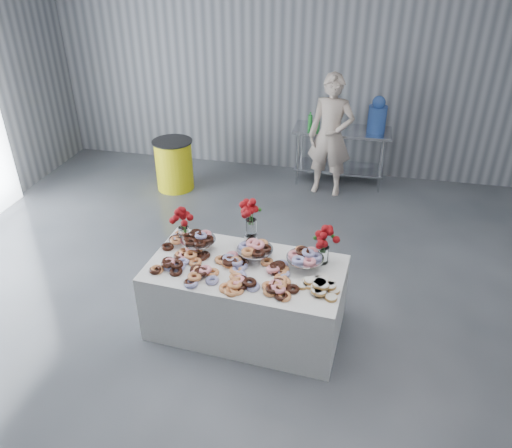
{
  "coord_description": "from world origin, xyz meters",
  "views": [
    {
      "loc": [
        1.11,
        -3.44,
        3.57
      ],
      "look_at": [
        0.16,
        0.85,
        0.97
      ],
      "focal_mm": 35.0,
      "sensor_mm": 36.0,
      "label": 1
    }
  ],
  "objects": [
    {
      "name": "bouquet_right",
      "position": [
        0.88,
        0.64,
        1.05
      ],
      "size": [
        0.26,
        0.26,
        0.42
      ],
      "color": "white",
      "rests_on": "display_table"
    },
    {
      "name": "trash_barrel",
      "position": [
        -1.7,
        3.31,
        0.4
      ],
      "size": [
        0.62,
        0.62,
        0.79
      ],
      "rotation": [
        0.0,
        0.0,
        -0.33
      ],
      "color": "yellow",
      "rests_on": "ground"
    },
    {
      "name": "cake_stand_mid",
      "position": [
        0.22,
        0.54,
        0.89
      ],
      "size": [
        0.36,
        0.36,
        0.17
      ],
      "color": "silver",
      "rests_on": "display_table"
    },
    {
      "name": "bouquet_left",
      "position": [
        -0.57,
        0.7,
        1.05
      ],
      "size": [
        0.26,
        0.26,
        0.42
      ],
      "color": "white",
      "rests_on": "display_table"
    },
    {
      "name": "prep_table",
      "position": [
        0.82,
        4.1,
        0.62
      ],
      "size": [
        1.5,
        0.6,
        0.9
      ],
      "color": "silver",
      "rests_on": "ground"
    },
    {
      "name": "drink_bottles",
      "position": [
        0.5,
        4.0,
        1.04
      ],
      "size": [
        0.54,
        0.08,
        0.27
      ],
      "primitive_type": null,
      "color": "#268C33",
      "rests_on": "prep_table"
    },
    {
      "name": "bouquet_center",
      "position": [
        0.13,
        0.75,
        1.13
      ],
      "size": [
        0.26,
        0.26,
        0.57
      ],
      "color": "silver",
      "rests_on": "display_table"
    },
    {
      "name": "water_jug",
      "position": [
        1.32,
        4.1,
        1.15
      ],
      "size": [
        0.28,
        0.28,
        0.55
      ],
      "color": "blue",
      "rests_on": "prep_table"
    },
    {
      "name": "cake_stand_right",
      "position": [
        0.72,
        0.5,
        0.89
      ],
      "size": [
        0.36,
        0.36,
        0.17
      ],
      "color": "silver",
      "rests_on": "display_table"
    },
    {
      "name": "room_walls",
      "position": [
        -0.27,
        0.07,
        2.64
      ],
      "size": [
        8.04,
        9.04,
        4.02
      ],
      "color": "gray",
      "rests_on": "ground"
    },
    {
      "name": "danish_pile",
      "position": [
        0.9,
        0.19,
        0.81
      ],
      "size": [
        0.48,
        0.48,
        0.11
      ],
      "primitive_type": null,
      "color": "white",
      "rests_on": "display_table"
    },
    {
      "name": "donut_mounds",
      "position": [
        0.16,
        0.34,
        0.8
      ],
      "size": [
        1.86,
        0.93,
        0.09
      ],
      "primitive_type": null,
      "rotation": [
        0.0,
        0.0,
        -0.07
      ],
      "color": "#D47E4D",
      "rests_on": "display_table"
    },
    {
      "name": "display_table",
      "position": [
        0.16,
        0.39,
        0.38
      ],
      "size": [
        1.97,
        1.14,
        0.75
      ],
      "primitive_type": "cube",
      "rotation": [
        0.0,
        0.0,
        -0.07
      ],
      "color": "white",
      "rests_on": "ground"
    },
    {
      "name": "cake_stand_left",
      "position": [
        -0.38,
        0.58,
        0.89
      ],
      "size": [
        0.36,
        0.36,
        0.17
      ],
      "color": "silver",
      "rests_on": "display_table"
    },
    {
      "name": "person",
      "position": [
        0.67,
        3.71,
        0.92
      ],
      "size": [
        0.72,
        0.52,
        1.84
      ],
      "primitive_type": "imported",
      "rotation": [
        0.0,
        0.0,
        -0.12
      ],
      "color": "#CC8C93",
      "rests_on": "ground"
    },
    {
      "name": "ground",
      "position": [
        0.0,
        0.0,
        0.0
      ],
      "size": [
        9.0,
        9.0,
        0.0
      ],
      "primitive_type": "plane",
      "color": "#33363B",
      "rests_on": "ground"
    }
  ]
}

